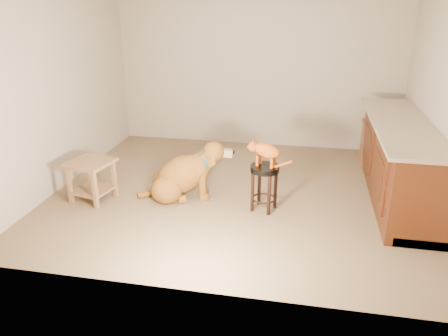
% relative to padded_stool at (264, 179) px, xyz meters
% --- Properties ---
extents(floor, '(4.50, 4.00, 0.01)m').
position_rel_padded_stool_xyz_m(floor, '(-0.39, 0.38, -0.38)').
color(floor, brown).
rests_on(floor, ground).
extents(room_shell, '(4.54, 4.04, 2.62)m').
position_rel_padded_stool_xyz_m(room_shell, '(-0.39, 0.38, 1.29)').
color(room_shell, '#A29482').
rests_on(room_shell, ground).
extents(cabinet_run, '(0.70, 2.56, 0.94)m').
position_rel_padded_stool_xyz_m(cabinet_run, '(1.56, 0.68, 0.06)').
color(cabinet_run, '#401C0B').
rests_on(cabinet_run, ground).
extents(padded_stool, '(0.35, 0.35, 0.54)m').
position_rel_padded_stool_xyz_m(padded_stool, '(0.00, 0.00, 0.00)').
color(padded_stool, black).
rests_on(padded_stool, ground).
extents(wood_stool, '(0.36, 0.36, 0.66)m').
position_rel_padded_stool_xyz_m(wood_stool, '(1.39, 1.70, -0.04)').
color(wood_stool, brown).
rests_on(wood_stool, ground).
extents(side_table, '(0.57, 0.57, 0.50)m').
position_rel_padded_stool_xyz_m(side_table, '(-2.06, -0.13, -0.06)').
color(side_table, brown).
rests_on(side_table, ground).
extents(golden_retriever, '(1.16, 0.68, 0.76)m').
position_rel_padded_stool_xyz_m(golden_retriever, '(-1.01, 0.14, -0.10)').
color(golden_retriever, brown).
rests_on(golden_retriever, ground).
extents(tabby_kitten, '(0.52, 0.23, 0.32)m').
position_rel_padded_stool_xyz_m(tabby_kitten, '(-0.01, 0.00, 0.33)').
color(tabby_kitten, '#95400E').
rests_on(tabby_kitten, padded_stool).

